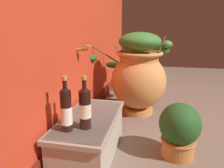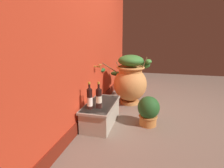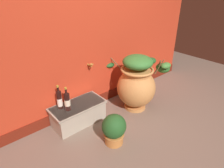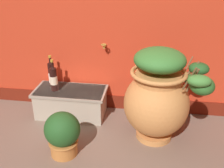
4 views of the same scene
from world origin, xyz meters
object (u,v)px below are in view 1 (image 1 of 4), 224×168
(wine_bottle_middle, at_px, (66,109))
(potted_shrub, at_px, (179,129))
(terracotta_urn, at_px, (139,73))
(wine_bottle_left, at_px, (85,107))

(wine_bottle_middle, distance_m, potted_shrub, 0.82)
(terracotta_urn, distance_m, wine_bottle_middle, 1.17)
(terracotta_urn, xyz_separation_m, wine_bottle_left, (-1.06, 0.24, -0.00))
(wine_bottle_middle, height_order, potted_shrub, wine_bottle_middle)
(terracotta_urn, xyz_separation_m, potted_shrub, (-0.79, -0.37, -0.23))
(wine_bottle_middle, bearing_deg, wine_bottle_left, -59.97)
(wine_bottle_middle, bearing_deg, terracotta_urn, -16.88)
(wine_bottle_left, distance_m, wine_bottle_middle, 0.12)
(wine_bottle_left, height_order, potted_shrub, wine_bottle_left)
(wine_bottle_left, xyz_separation_m, potted_shrub, (0.28, -0.61, -0.23))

